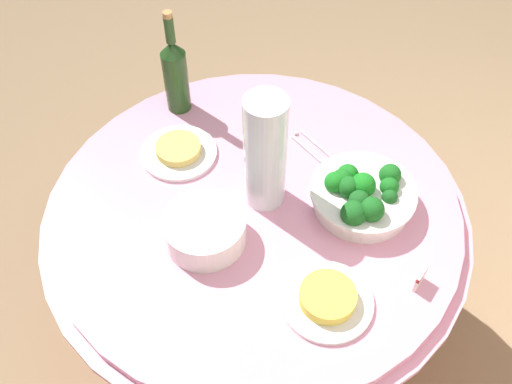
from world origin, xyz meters
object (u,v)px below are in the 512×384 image
Objects in this scene: broccoli_bowl at (362,195)px; serving_tongs at (312,147)px; decorative_fruit_vase at (266,156)px; food_plate_fried_egg at (327,299)px; wine_bottle at (175,74)px; plate_stack at (205,229)px; food_plate_noodles at (178,151)px; label_placard_front at (421,278)px.

broccoli_bowl reaches higher than serving_tongs.
serving_tongs is (-0.23, -0.01, -0.16)m from decorative_fruit_vase.
serving_tongs is 0.76× the size of food_plate_fried_egg.
food_plate_fried_egg is at bearing 63.29° from decorative_fruit_vase.
wine_bottle is 1.53× the size of food_plate_fried_egg.
plate_stack is 0.62× the size of decorative_fruit_vase.
plate_stack reaches higher than serving_tongs.
decorative_fruit_vase is 0.33m from food_plate_noodles.
wine_bottle is 0.46m from serving_tongs.
food_plate_fried_egg is (0.39, 0.32, 0.01)m from serving_tongs.
plate_stack is 0.95× the size of food_plate_fried_egg.
plate_stack is 0.95× the size of food_plate_noodles.
broccoli_bowl is at bearing -115.05° from label_placard_front.
plate_stack is 3.82× the size of label_placard_front.
decorative_fruit_vase reaches higher than broccoli_bowl.
decorative_fruit_vase is at bearing 172.01° from plate_stack.
serving_tongs is (-0.44, 0.02, -0.04)m from plate_stack.
food_plate_noodles is at bearing -85.40° from label_placard_front.
plate_stack is at bearing -64.89° from label_placard_front.
label_placard_front is at bearing 115.11° from plate_stack.
plate_stack is at bearing -2.78° from serving_tongs.
wine_bottle reaches higher than broccoli_bowl.
plate_stack is at bearing 57.36° from food_plate_noodles.
food_plate_fried_egg is (0.27, 0.75, -0.11)m from wine_bottle.
broccoli_bowl is 0.27m from label_placard_front.
label_placard_front reaches higher than serving_tongs.
food_plate_noodles is 4.00× the size of label_placard_front.
serving_tongs is at bearing -113.99° from label_placard_front.
food_plate_fried_egg is at bearing -37.96° from label_placard_front.
wine_bottle is at bearing -136.55° from food_plate_noodles.
broccoli_bowl is 0.66m from wine_bottle.
label_placard_front is (0.21, 0.47, 0.03)m from serving_tongs.
wine_bottle is 0.45m from decorative_fruit_vase.
broccoli_bowl reaches higher than food_plate_fried_egg.
food_plate_noodles is at bearing -71.20° from broccoli_bowl.
serving_tongs is 0.76× the size of food_plate_noodles.
label_placard_front is at bearing 64.95° from broccoli_bowl.
broccoli_bowl reaches higher than food_plate_noodles.
food_plate_fried_egg is 1.00× the size of food_plate_noodles.
food_plate_fried_egg is at bearing 70.09° from wine_bottle.
broccoli_bowl is at bearing 67.18° from serving_tongs.
broccoli_bowl reaches higher than plate_stack.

